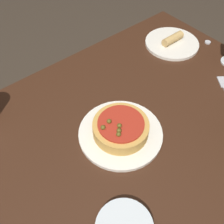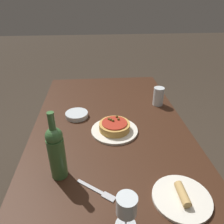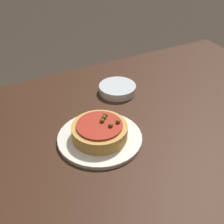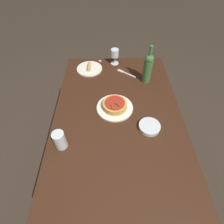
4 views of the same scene
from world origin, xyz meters
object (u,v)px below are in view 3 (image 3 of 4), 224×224
at_px(side_bowl, 117,89).
at_px(dinner_plate, 100,138).
at_px(dining_table, 122,149).
at_px(pizza, 100,131).

bearing_deg(side_bowl, dinner_plate, 50.88).
distance_m(dinner_plate, side_bowl, 0.28).
distance_m(dining_table, pizza, 0.16).
bearing_deg(dining_table, pizza, 12.18).
bearing_deg(side_bowl, pizza, 50.94).
relative_size(dining_table, dinner_plate, 5.67).
height_order(dining_table, side_bowl, side_bowl).
bearing_deg(dinner_plate, side_bowl, -129.12).
bearing_deg(dinner_plate, pizza, -168.28).
distance_m(dinner_plate, pizza, 0.03).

